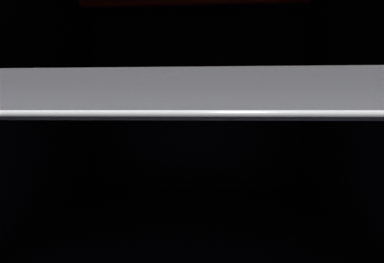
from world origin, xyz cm
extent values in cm
cube|color=black|center=(0.00, 0.00, -0.60)|extent=(50.63, 47.39, 1.20)
cube|color=black|center=(0.00, 23.09, 19.89)|extent=(50.63, 1.20, 39.78)
cube|color=black|center=(-24.71, 0.00, 19.89)|extent=(1.20, 44.99, 39.78)
cube|color=black|center=(24.71, 0.00, 19.89)|extent=(1.20, 44.99, 39.78)
cylinder|color=maroon|center=(0.00, 8.25, 36.98)|extent=(38.58, 1.40, 1.40)
cylinder|color=#B7B7BC|center=(-22.69, 0.00, 18.44)|extent=(0.63, 44.09, 0.63)
cylinder|color=#B7B7BC|center=(22.69, 0.00, 18.44)|extent=(0.63, 44.09, 0.63)
cylinder|color=#B7B7BC|center=(0.00, -20.04, 18.44)|extent=(45.37, 0.63, 0.63)
cylinder|color=#B7B7BC|center=(0.00, -16.03, 18.44)|extent=(45.37, 0.63, 0.63)
cylinder|color=#B7B7BC|center=(0.00, -12.02, 18.44)|extent=(45.37, 0.63, 0.63)
cylinder|color=#B7B7BC|center=(0.00, -8.02, 18.44)|extent=(45.37, 0.63, 0.63)
cylinder|color=#B7B7BC|center=(0.00, -4.01, 18.44)|extent=(45.37, 0.63, 0.63)
cylinder|color=#B7B7BC|center=(0.00, 0.00, 18.44)|extent=(45.37, 0.63, 0.63)
cylinder|color=#B7B7BC|center=(0.00, 4.01, 18.44)|extent=(45.37, 0.63, 0.63)
cylinder|color=#B7B7BC|center=(0.00, 8.02, 18.44)|extent=(45.37, 0.63, 0.63)
cylinder|color=#B7B7BC|center=(0.00, 12.02, 18.44)|extent=(45.37, 0.63, 0.63)
cylinder|color=#B7B7BC|center=(0.00, 16.03, 18.44)|extent=(45.37, 0.63, 0.63)
cylinder|color=#B7B7BC|center=(0.00, 20.04, 18.44)|extent=(45.37, 0.63, 0.63)
cube|color=gray|center=(0.00, 0.00, 19.15)|extent=(43.40, 38.34, 0.79)
cube|color=gray|center=(0.00, -18.77, 20.52)|extent=(43.40, 0.80, 1.95)
cube|color=gray|center=(0.00, 18.77, 20.52)|extent=(43.40, 0.80, 1.95)
cube|color=gray|center=(-21.30, 0.00, 20.52)|extent=(0.80, 38.34, 1.95)
cube|color=gray|center=(21.30, 0.00, 20.52)|extent=(0.80, 38.34, 1.95)
cylinder|color=tan|center=(-2.78, 2.29, 21.17)|extent=(4.70, 5.03, 3.25)
cylinder|color=#C64C42|center=(-3.85, 0.17, 21.17)|extent=(1.67, 1.33, 1.50)
cylinder|color=#C64C42|center=(-1.72, 4.41, 21.17)|extent=(1.67, 1.33, 1.50)
cylinder|color=tan|center=(-13.16, -2.50, 20.87)|extent=(4.05, 3.88, 2.64)
cylinder|color=#C64C42|center=(-11.37, -1.43, 20.87)|extent=(1.57, 1.66, 1.32)
cylinder|color=#C64C42|center=(-14.94, -3.58, 20.87)|extent=(1.57, 1.66, 1.32)
cylinder|color=tan|center=(3.42, -11.19, 20.78)|extent=(3.74, 2.91, 2.47)
cylinder|color=#C64C42|center=(1.38, -11.47, 20.78)|extent=(0.86, 1.48, 1.40)
cylinder|color=#C64C42|center=(5.46, -10.91, 20.78)|extent=(0.86, 1.48, 1.40)
cylinder|color=tan|center=(-11.60, -12.19, 21.09)|extent=(4.65, 4.10, 3.08)
cylinder|color=#C64C42|center=(-9.26, -11.47, 21.09)|extent=(1.44, 1.93, 1.72)
cylinder|color=#C64C42|center=(-13.93, -12.92, 21.09)|extent=(1.44, 1.93, 1.72)
cylinder|color=tan|center=(17.84, -1.77, 21.14)|extent=(5.20, 4.84, 3.19)
cylinder|color=#C64C42|center=(19.94, -2.98, 21.14)|extent=(1.45, 1.84, 1.74)
cylinder|color=#C64C42|center=(15.74, -0.57, 21.14)|extent=(1.45, 1.84, 1.74)
cylinder|color=tan|center=(-11.83, 8.42, 21.04)|extent=(4.07, 4.04, 3.00)
cylinder|color=#C64C42|center=(-10.81, 6.72, 21.04)|extent=(1.70, 1.60, 1.35)
cylinder|color=#C64C42|center=(-12.86, 10.12, 21.04)|extent=(1.70, 1.60, 1.35)
camera|label=1|loc=(2.04, -34.95, 18.84)|focal=22.98mm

